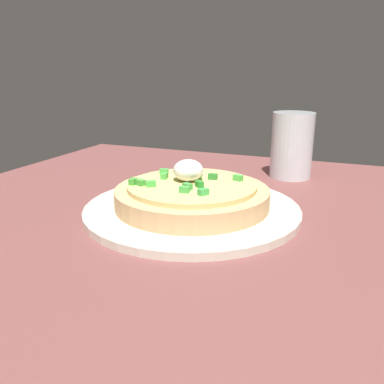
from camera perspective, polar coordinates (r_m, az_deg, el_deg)
dining_table at (r=57.59cm, az=4.13°, el=-3.56°), size 90.84×74.01×2.44cm
plate at (r=55.29cm, az=0.00°, el=-2.50°), size 29.65×29.65×1.04cm
pizza at (r=54.64cm, az=-0.03°, el=-0.32°), size 21.12×21.12×6.23cm
cup_near at (r=74.94cm, az=14.09°, el=6.16°), size 7.48×7.48×11.80cm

